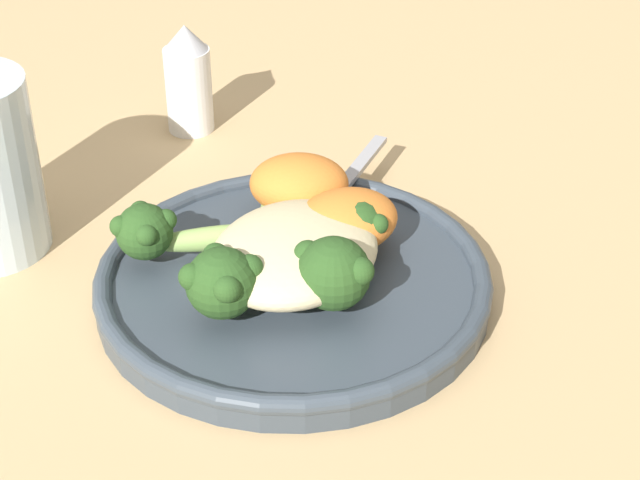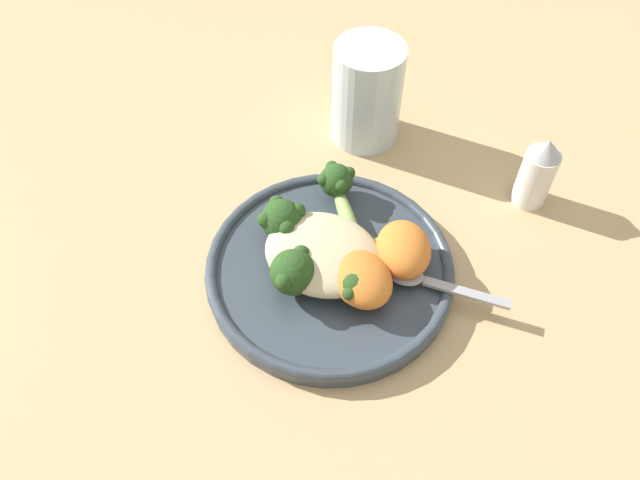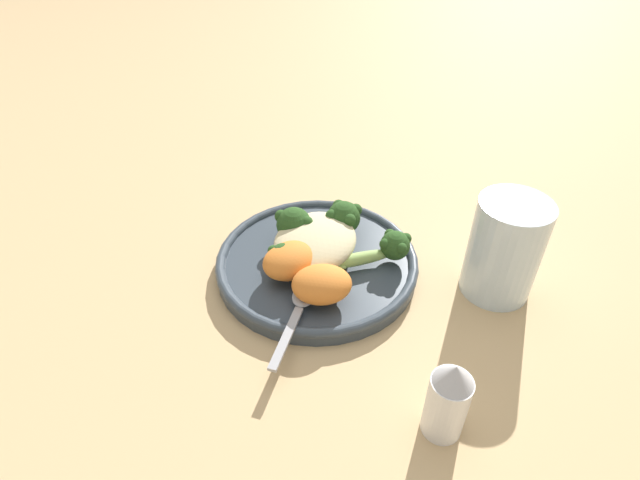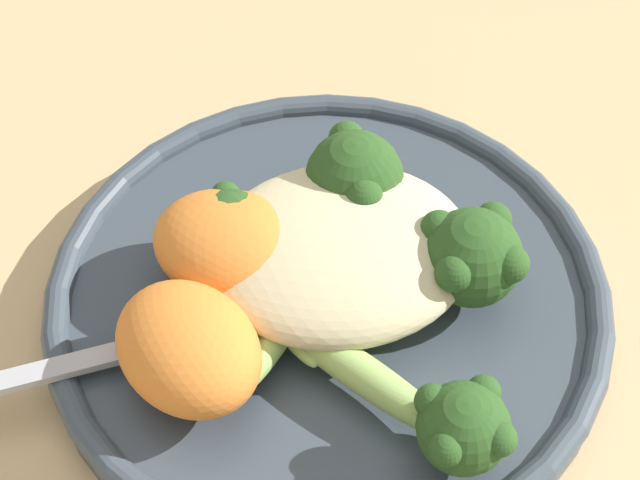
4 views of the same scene
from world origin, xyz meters
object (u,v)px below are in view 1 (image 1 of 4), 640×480
object	(u,v)px
plate	(293,282)
sweet_potato_chunk_1	(299,184)
broccoli_stalk_3	(347,228)
spoon	(337,191)
salt_shaker	(188,79)
broccoli_stalk_0	(168,232)
quinoa_mound	(294,252)
broccoli_stalk_1	(231,275)
broccoli_stalk_2	(325,266)
sweet_potato_chunk_0	(343,220)

from	to	relation	value
plate	sweet_potato_chunk_1	size ratio (longest dim) A/B	3.75
broccoli_stalk_3	sweet_potato_chunk_1	xyz separation A→B (m)	(-0.03, -0.05, 0.00)
spoon	salt_shaker	world-z (taller)	salt_shaker
broccoli_stalk_0	salt_shaker	xyz separation A→B (m)	(-0.17, -0.11, 0.01)
plate	salt_shaker	distance (m)	0.24
plate	quinoa_mound	bearing A→B (deg)	38.11
broccoli_stalk_1	broccoli_stalk_2	xyz separation A→B (m)	(-0.03, 0.04, 0.00)
broccoli_stalk_0	sweet_potato_chunk_1	bearing A→B (deg)	-156.09
broccoli_stalk_0	broccoli_stalk_3	distance (m)	0.11
plate	sweet_potato_chunk_1	world-z (taller)	sweet_potato_chunk_1
broccoli_stalk_1	broccoli_stalk_0	bearing A→B (deg)	-115.85
broccoli_stalk_1	broccoli_stalk_2	bearing A→B (deg)	122.96
quinoa_mound	salt_shaker	size ratio (longest dim) A/B	1.29
quinoa_mound	sweet_potato_chunk_0	bearing A→B (deg)	168.73
broccoli_stalk_1	broccoli_stalk_3	world-z (taller)	broccoli_stalk_1
plate	broccoli_stalk_1	size ratio (longest dim) A/B	2.17
quinoa_mound	salt_shaker	bearing A→B (deg)	-129.82
broccoli_stalk_0	spoon	distance (m)	0.12
broccoli_stalk_0	sweet_potato_chunk_1	size ratio (longest dim) A/B	1.47
broccoli_stalk_2	plate	bearing A→B (deg)	-168.99
quinoa_mound	sweet_potato_chunk_0	distance (m)	0.04
broccoli_stalk_0	broccoli_stalk_3	world-z (taller)	same
salt_shaker	quinoa_mound	bearing A→B (deg)	50.18
sweet_potato_chunk_0	broccoli_stalk_1	bearing A→B (deg)	-17.37
broccoli_stalk_2	sweet_potato_chunk_1	bearing A→B (deg)	164.11
quinoa_mound	spoon	bearing A→B (deg)	-166.64
broccoli_stalk_3	spoon	xyz separation A→B (m)	(-0.05, -0.04, -0.01)
broccoli_stalk_2	sweet_potato_chunk_0	bearing A→B (deg)	141.98
plate	sweet_potato_chunk_0	world-z (taller)	sweet_potato_chunk_0
broccoli_stalk_2	broccoli_stalk_3	distance (m)	0.05
broccoli_stalk_3	sweet_potato_chunk_0	distance (m)	0.01
plate	broccoli_stalk_2	bearing A→B (deg)	66.25
plate	broccoli_stalk_3	bearing A→B (deg)	152.08
sweet_potato_chunk_0	salt_shaker	bearing A→B (deg)	-119.87
sweet_potato_chunk_0	salt_shaker	world-z (taller)	salt_shaker
quinoa_mound	broccoli_stalk_3	world-z (taller)	broccoli_stalk_3
broccoli_stalk_0	broccoli_stalk_2	size ratio (longest dim) A/B	0.82
quinoa_mound	plate	bearing A→B (deg)	-141.89
sweet_potato_chunk_0	sweet_potato_chunk_1	xyz separation A→B (m)	(-0.02, -0.04, 0.00)
broccoli_stalk_2	sweet_potato_chunk_0	size ratio (longest dim) A/B	1.74
plate	sweet_potato_chunk_0	xyz separation A→B (m)	(-0.04, 0.01, 0.03)
broccoli_stalk_0	sweet_potato_chunk_0	world-z (taller)	same
broccoli_stalk_1	sweet_potato_chunk_1	world-z (taller)	broccoli_stalk_1
plate	broccoli_stalk_3	world-z (taller)	broccoli_stalk_3
sweet_potato_chunk_1	spoon	world-z (taller)	sweet_potato_chunk_1
broccoli_stalk_2	salt_shaker	xyz separation A→B (m)	(-0.16, -0.21, 0.00)
plate	quinoa_mound	size ratio (longest dim) A/B	2.16
sweet_potato_chunk_0	salt_shaker	distance (m)	0.23
broccoli_stalk_2	spoon	distance (m)	0.11
broccoli_stalk_1	spoon	size ratio (longest dim) A/B	0.93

